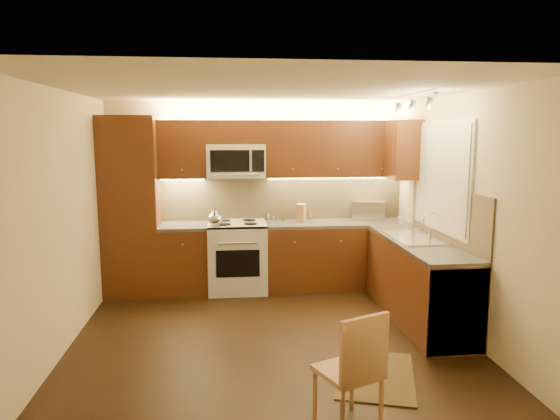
{
  "coord_description": "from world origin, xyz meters",
  "views": [
    {
      "loc": [
        -0.43,
        -4.93,
        2.09
      ],
      "look_at": [
        0.15,
        0.55,
        1.25
      ],
      "focal_mm": 32.66,
      "sensor_mm": 36.0,
      "label": 1
    }
  ],
  "objects": [
    {
      "name": "floor",
      "position": [
        0.0,
        0.0,
        0.0
      ],
      "size": [
        4.0,
        4.0,
        0.01
      ],
      "primitive_type": "cube",
      "color": "black",
      "rests_on": "ground"
    },
    {
      "name": "ceiling",
      "position": [
        0.0,
        0.0,
        2.5
      ],
      "size": [
        4.0,
        4.0,
        0.01
      ],
      "primitive_type": "cube",
      "color": "beige",
      "rests_on": "ground"
    },
    {
      "name": "wall_back",
      "position": [
        0.0,
        2.0,
        1.25
      ],
      "size": [
        4.0,
        0.01,
        2.5
      ],
      "primitive_type": "cube",
      "color": "beige",
      "rests_on": "ground"
    },
    {
      "name": "wall_front",
      "position": [
        0.0,
        -2.0,
        1.25
      ],
      "size": [
        4.0,
        0.01,
        2.5
      ],
      "primitive_type": "cube",
      "color": "beige",
      "rests_on": "ground"
    },
    {
      "name": "wall_left",
      "position": [
        -2.0,
        0.0,
        1.25
      ],
      "size": [
        0.01,
        4.0,
        2.5
      ],
      "primitive_type": "cube",
      "color": "beige",
      "rests_on": "ground"
    },
    {
      "name": "wall_right",
      "position": [
        2.0,
        0.0,
        1.25
      ],
      "size": [
        0.01,
        4.0,
        2.5
      ],
      "primitive_type": "cube",
      "color": "beige",
      "rests_on": "ground"
    },
    {
      "name": "pantry",
      "position": [
        -1.65,
        1.7,
        1.15
      ],
      "size": [
        0.7,
        0.6,
        2.3
      ],
      "primitive_type": "cube",
      "color": "#4C2510",
      "rests_on": "floor"
    },
    {
      "name": "base_cab_back_left",
      "position": [
        -0.99,
        1.7,
        0.43
      ],
      "size": [
        0.62,
        0.6,
        0.86
      ],
      "primitive_type": "cube",
      "color": "#4C2510",
      "rests_on": "floor"
    },
    {
      "name": "counter_back_left",
      "position": [
        -0.99,
        1.7,
        0.88
      ],
      "size": [
        0.62,
        0.6,
        0.04
      ],
      "primitive_type": "cube",
      "color": "#312E2C",
      "rests_on": "base_cab_back_left"
    },
    {
      "name": "base_cab_back_right",
      "position": [
        1.04,
        1.7,
        0.43
      ],
      "size": [
        1.92,
        0.6,
        0.86
      ],
      "primitive_type": "cube",
      "color": "#4C2510",
      "rests_on": "floor"
    },
    {
      "name": "counter_back_right",
      "position": [
        1.04,
        1.7,
        0.88
      ],
      "size": [
        1.92,
        0.6,
        0.04
      ],
      "primitive_type": "cube",
      "color": "#312E2C",
      "rests_on": "base_cab_back_right"
    },
    {
      "name": "base_cab_right",
      "position": [
        1.7,
        0.4,
        0.43
      ],
      "size": [
        0.6,
        2.0,
        0.86
      ],
      "primitive_type": "cube",
      "color": "#4C2510",
      "rests_on": "floor"
    },
    {
      "name": "counter_right",
      "position": [
        1.7,
        0.4,
        0.88
      ],
      "size": [
        0.6,
        2.0,
        0.04
      ],
      "primitive_type": "cube",
      "color": "#312E2C",
      "rests_on": "base_cab_right"
    },
    {
      "name": "dishwasher",
      "position": [
        1.7,
        -0.3,
        0.43
      ],
      "size": [
        0.58,
        0.6,
        0.84
      ],
      "primitive_type": "cube",
      "color": "silver",
      "rests_on": "floor"
    },
    {
      "name": "backsplash_back",
      "position": [
        0.35,
        1.99,
        1.2
      ],
      "size": [
        3.3,
        0.02,
        0.6
      ],
      "primitive_type": "cube",
      "color": "tan",
      "rests_on": "wall_back"
    },
    {
      "name": "backsplash_right",
      "position": [
        1.99,
        0.4,
        1.2
      ],
      "size": [
        0.02,
        2.0,
        0.6
      ],
      "primitive_type": "cube",
      "color": "tan",
      "rests_on": "wall_right"
    },
    {
      "name": "upper_cab_back_left",
      "position": [
        -0.99,
        1.82,
        1.88
      ],
      "size": [
        0.62,
        0.35,
        0.75
      ],
      "primitive_type": "cube",
      "color": "#4C2510",
      "rests_on": "wall_back"
    },
    {
      "name": "upper_cab_back_right",
      "position": [
        1.04,
        1.82,
        1.88
      ],
      "size": [
        1.92,
        0.35,
        0.75
      ],
      "primitive_type": "cube",
      "color": "#4C2510",
      "rests_on": "wall_back"
    },
    {
      "name": "upper_cab_bridge",
      "position": [
        -0.3,
        1.82,
        2.09
      ],
      "size": [
        0.76,
        0.35,
        0.31
      ],
      "primitive_type": "cube",
      "color": "#4C2510",
      "rests_on": "wall_back"
    },
    {
      "name": "upper_cab_right_corner",
      "position": [
        1.82,
        1.4,
        1.88
      ],
      "size": [
        0.35,
        0.5,
        0.75
      ],
      "primitive_type": "cube",
      "color": "#4C2510",
      "rests_on": "wall_right"
    },
    {
      "name": "stove",
      "position": [
        -0.3,
        1.68,
        0.46
      ],
      "size": [
        0.76,
        0.65,
        0.92
      ],
      "primitive_type": null,
      "color": "silver",
      "rests_on": "floor"
    },
    {
      "name": "microwave",
      "position": [
        -0.3,
        1.81,
        1.72
      ],
      "size": [
        0.76,
        0.38,
        0.44
      ],
      "primitive_type": null,
      "color": "silver",
      "rests_on": "wall_back"
    },
    {
      "name": "window_frame",
      "position": [
        1.99,
        0.55,
        1.6
      ],
      "size": [
        0.03,
        1.44,
        1.24
      ],
      "primitive_type": "cube",
      "color": "silver",
      "rests_on": "wall_right"
    },
    {
      "name": "window_blinds",
      "position": [
        1.97,
        0.55,
        1.6
      ],
      "size": [
        0.02,
        1.36,
        1.16
      ],
      "primitive_type": "cube",
      "color": "silver",
      "rests_on": "wall_right"
    },
    {
      "name": "sink",
      "position": [
        1.7,
        0.55,
        0.98
      ],
      "size": [
        0.52,
        0.86,
        0.15
      ],
      "primitive_type": null,
      "color": "silver",
      "rests_on": "counter_right"
    },
    {
      "name": "faucet",
      "position": [
        1.88,
        0.55,
        1.05
      ],
      "size": [
        0.2,
        0.04,
        0.3
      ],
      "primitive_type": null,
      "color": "silver",
      "rests_on": "counter_right"
    },
    {
      "name": "track_light_bar",
      "position": [
        1.55,
        0.4,
        2.46
      ],
      "size": [
        0.04,
        1.2,
        0.03
      ],
      "primitive_type": "cube",
      "color": "silver",
      "rests_on": "ceiling"
    },
    {
      "name": "kettle",
      "position": [
        -0.58,
        1.46,
        1.03
      ],
      "size": [
        0.21,
        0.21,
        0.23
      ],
      "primitive_type": null,
      "rotation": [
        0.0,
        0.0,
        -0.1
      ],
      "color": "silver",
      "rests_on": "stove"
    },
    {
      "name": "toaster_oven",
      "position": [
        1.53,
        1.85,
        1.03
      ],
      "size": [
        0.53,
        0.47,
        0.26
      ],
      "primitive_type": "cube",
      "rotation": [
        0.0,
        0.0,
        -0.38
      ],
      "color": "silver",
      "rests_on": "counter_back_right"
    },
    {
      "name": "knife_block",
      "position": [
        0.57,
        1.79,
        1.02
      ],
      "size": [
        0.16,
        0.2,
        0.24
      ],
      "primitive_type": "cube",
      "rotation": [
        0.0,
        0.0,
        -0.34
      ],
      "color": "#AE824E",
      "rests_on": "counter_back_right"
    },
    {
      "name": "spice_jar_a",
      "position": [
        0.14,
        1.94,
        0.94
      ],
      "size": [
        0.04,
        0.04,
        0.09
      ],
      "primitive_type": "cylinder",
      "rotation": [
        0.0,
        0.0,
        -0.02
      ],
      "color": "silver",
      "rests_on": "counter_back_right"
    },
    {
      "name": "spice_jar_b",
      "position": [
        0.33,
        1.84,
        0.95
      ],
      "size": [
        0.05,
        0.05,
        0.1
      ],
      "primitive_type": "cylinder",
      "rotation": [
        0.0,
        0.0,
        -0.19
      ],
      "color": "brown",
      "rests_on": "counter_back_right"
    },
    {
      "name": "spice_jar_c",
      "position": [
        0.21,
        1.82,
        0.95
      ],
      "size": [
        0.04,
        0.04,
        0.1
      ],
      "primitive_type": "cylinder",
      "rotation": [
        0.0,
        0.0,
        -0.09
      ],
      "color": "silver",
      "rests_on": "counter_back_right"
    },
    {
      "name": "spice_jar_d",
      "position": [
        0.72,
        1.91,
        0.95
      ],
      "size": [
        0.06,
        0.06,
        0.09
      ],
      "primitive_type": "cylinder",
      "rotation": [
        0.0,
        0.0,
        0.24
      ],
      "color": "olive",
      "rests_on": "counter_back_right"
    },
    {
      "name": "soap_bottle",
      "position": [
        1.81,
        1.34,
        0.98
      ],
      "size": [
        0.1,
        0.1,
        0.17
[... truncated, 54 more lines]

